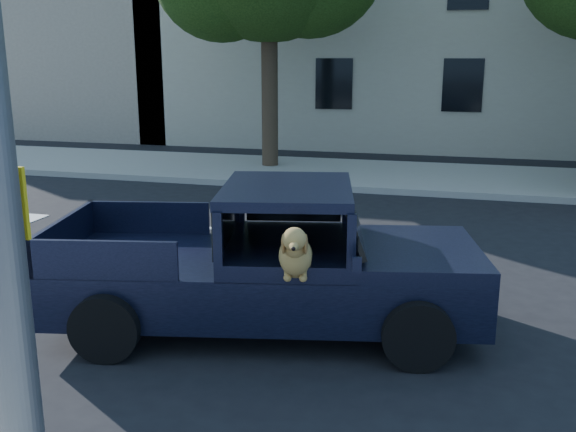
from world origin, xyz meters
name	(u,v)px	position (x,y,z in m)	size (l,w,h in m)	color
ground	(362,318)	(0.00, 0.00, 0.00)	(120.00, 120.00, 0.00)	black
far_sidewalk	(416,177)	(0.00, 9.20, 0.07)	(60.00, 4.00, 0.15)	gray
lane_stripes	(516,250)	(2.00, 3.40, 0.01)	(21.60, 0.14, 0.01)	silver
building_main	(529,12)	(3.00, 16.50, 4.50)	(26.00, 6.00, 9.00)	#BCB59B
building_left	(58,32)	(-15.00, 16.50, 4.00)	(12.00, 6.00, 8.00)	tan
pickup_truck	(261,281)	(-1.10, -0.58, 0.57)	(4.98, 2.83, 1.69)	black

